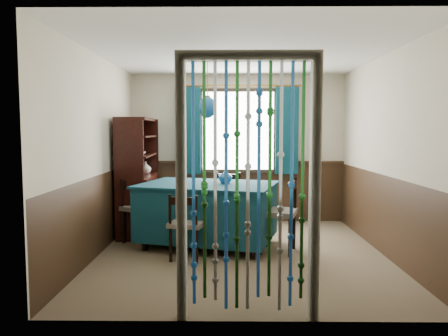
{
  "coord_description": "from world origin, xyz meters",
  "views": [
    {
      "loc": [
        -0.16,
        -5.44,
        1.55
      ],
      "look_at": [
        -0.22,
        0.33,
        1.06
      ],
      "focal_mm": 35.0,
      "sensor_mm": 36.0,
      "label": 1
    }
  ],
  "objects_px": {
    "sideboard": "(138,193)",
    "vase_sideboard": "(145,167)",
    "dining_table": "(208,210)",
    "chair_far": "(224,201)",
    "vase_table": "(225,177)",
    "chair_left": "(140,208)",
    "chair_right": "(280,213)",
    "pendant_lamp": "(208,107)",
    "bowl_shelf": "(138,153)",
    "chair_near": "(187,225)"
  },
  "relations": [
    {
      "from": "sideboard",
      "to": "bowl_shelf",
      "type": "xyz_separation_m",
      "value": [
        0.06,
        -0.26,
        0.62
      ]
    },
    {
      "from": "chair_far",
      "to": "dining_table",
      "type": "bearing_deg",
      "value": 94.97
    },
    {
      "from": "sideboard",
      "to": "pendant_lamp",
      "type": "relative_size",
      "value": 2.23
    },
    {
      "from": "chair_right",
      "to": "sideboard",
      "type": "bearing_deg",
      "value": 76.39
    },
    {
      "from": "chair_near",
      "to": "vase_sideboard",
      "type": "height_order",
      "value": "vase_sideboard"
    },
    {
      "from": "chair_near",
      "to": "chair_left",
      "type": "distance_m",
      "value": 1.15
    },
    {
      "from": "chair_near",
      "to": "chair_left",
      "type": "bearing_deg",
      "value": 143.43
    },
    {
      "from": "vase_table",
      "to": "vase_sideboard",
      "type": "bearing_deg",
      "value": 139.53
    },
    {
      "from": "chair_near",
      "to": "vase_table",
      "type": "distance_m",
      "value": 0.98
    },
    {
      "from": "chair_right",
      "to": "vase_sideboard",
      "type": "height_order",
      "value": "vase_sideboard"
    },
    {
      "from": "chair_right",
      "to": "pendant_lamp",
      "type": "height_order",
      "value": "pendant_lamp"
    },
    {
      "from": "dining_table",
      "to": "chair_far",
      "type": "xyz_separation_m",
      "value": [
        0.21,
        0.76,
        0.0
      ]
    },
    {
      "from": "vase_table",
      "to": "bowl_shelf",
      "type": "xyz_separation_m",
      "value": [
        -1.29,
        0.54,
        0.29
      ]
    },
    {
      "from": "chair_far",
      "to": "chair_left",
      "type": "height_order",
      "value": "chair_far"
    },
    {
      "from": "chair_left",
      "to": "pendant_lamp",
      "type": "distance_m",
      "value": 1.7
    },
    {
      "from": "chair_left",
      "to": "chair_right",
      "type": "xyz_separation_m",
      "value": [
        1.91,
        -0.51,
        0.03
      ]
    },
    {
      "from": "dining_table",
      "to": "vase_sideboard",
      "type": "distance_m",
      "value": 1.64
    },
    {
      "from": "vase_table",
      "to": "chair_near",
      "type": "bearing_deg",
      "value": -122.98
    },
    {
      "from": "bowl_shelf",
      "to": "sideboard",
      "type": "bearing_deg",
      "value": 103.12
    },
    {
      "from": "chair_left",
      "to": "pendant_lamp",
      "type": "height_order",
      "value": "pendant_lamp"
    },
    {
      "from": "bowl_shelf",
      "to": "vase_sideboard",
      "type": "relative_size",
      "value": 1.14
    },
    {
      "from": "dining_table",
      "to": "chair_right",
      "type": "xyz_separation_m",
      "value": [
        0.94,
        -0.29,
        0.02
      ]
    },
    {
      "from": "chair_left",
      "to": "sideboard",
      "type": "bearing_deg",
      "value": -139.69
    },
    {
      "from": "chair_near",
      "to": "chair_far",
      "type": "distance_m",
      "value": 1.49
    },
    {
      "from": "chair_left",
      "to": "vase_table",
      "type": "height_order",
      "value": "vase_table"
    },
    {
      "from": "pendant_lamp",
      "to": "vase_sideboard",
      "type": "height_order",
      "value": "pendant_lamp"
    },
    {
      "from": "chair_left",
      "to": "chair_right",
      "type": "relative_size",
      "value": 0.94
    },
    {
      "from": "sideboard",
      "to": "vase_table",
      "type": "bearing_deg",
      "value": -32.95
    },
    {
      "from": "chair_left",
      "to": "bowl_shelf",
      "type": "bearing_deg",
      "value": -139.55
    },
    {
      "from": "chair_far",
      "to": "vase_table",
      "type": "bearing_deg",
      "value": 112.47
    },
    {
      "from": "chair_left",
      "to": "bowl_shelf",
      "type": "height_order",
      "value": "bowl_shelf"
    },
    {
      "from": "chair_far",
      "to": "chair_left",
      "type": "xyz_separation_m",
      "value": [
        -1.18,
        -0.54,
        -0.01
      ]
    },
    {
      "from": "sideboard",
      "to": "pendant_lamp",
      "type": "height_order",
      "value": "pendant_lamp"
    },
    {
      "from": "bowl_shelf",
      "to": "pendant_lamp",
      "type": "bearing_deg",
      "value": -29.23
    },
    {
      "from": "chair_near",
      "to": "vase_sideboard",
      "type": "relative_size",
      "value": 3.92
    },
    {
      "from": "vase_table",
      "to": "sideboard",
      "type": "bearing_deg",
      "value": 149.49
    },
    {
      "from": "bowl_shelf",
      "to": "chair_right",
      "type": "bearing_deg",
      "value": -23.87
    },
    {
      "from": "sideboard",
      "to": "vase_sideboard",
      "type": "xyz_separation_m",
      "value": [
        0.06,
        0.3,
        0.37
      ]
    },
    {
      "from": "chair_right",
      "to": "sideboard",
      "type": "xyz_separation_m",
      "value": [
        -2.05,
        1.14,
        0.1
      ]
    },
    {
      "from": "chair_far",
      "to": "chair_right",
      "type": "relative_size",
      "value": 0.97
    },
    {
      "from": "chair_left",
      "to": "chair_right",
      "type": "distance_m",
      "value": 1.97
    },
    {
      "from": "sideboard",
      "to": "vase_sideboard",
      "type": "bearing_deg",
      "value": 76.42
    },
    {
      "from": "bowl_shelf",
      "to": "vase_sideboard",
      "type": "bearing_deg",
      "value": 90.0
    },
    {
      "from": "pendant_lamp",
      "to": "chair_left",
      "type": "bearing_deg",
      "value": 167.06
    },
    {
      "from": "vase_table",
      "to": "bowl_shelf",
      "type": "bearing_deg",
      "value": 157.37
    },
    {
      "from": "dining_table",
      "to": "chair_near",
      "type": "distance_m",
      "value": 0.7
    },
    {
      "from": "dining_table",
      "to": "chair_near",
      "type": "bearing_deg",
      "value": -93.32
    },
    {
      "from": "chair_near",
      "to": "sideboard",
      "type": "relative_size",
      "value": 0.46
    },
    {
      "from": "vase_sideboard",
      "to": "chair_far",
      "type": "bearing_deg",
      "value": -17.09
    },
    {
      "from": "chair_far",
      "to": "bowl_shelf",
      "type": "xyz_separation_m",
      "value": [
        -1.27,
        -0.17,
        0.73
      ]
    }
  ]
}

